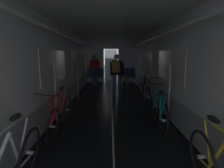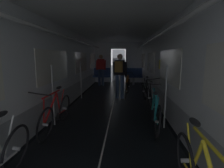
% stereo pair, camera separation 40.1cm
% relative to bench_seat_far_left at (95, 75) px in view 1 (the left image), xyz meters
% --- Properties ---
extents(train_car_shell, '(3.14, 12.34, 2.57)m').
position_rel_bench_seat_far_left_xyz_m(train_car_shell, '(0.90, -4.47, 1.13)').
color(train_car_shell, black).
rests_on(train_car_shell, ground).
extents(bench_seat_far_left, '(0.98, 0.51, 0.95)m').
position_rel_bench_seat_far_left_xyz_m(bench_seat_far_left, '(0.00, 0.00, 0.00)').
color(bench_seat_far_left, gray).
rests_on(bench_seat_far_left, ground).
extents(bench_seat_far_right, '(0.98, 0.51, 0.95)m').
position_rel_bench_seat_far_left_xyz_m(bench_seat_far_right, '(1.80, 0.00, 0.00)').
color(bench_seat_far_right, gray).
rests_on(bench_seat_far_right, ground).
extents(bicycle_red, '(0.44, 1.69, 0.95)m').
position_rel_bench_seat_far_left_xyz_m(bicycle_red, '(-0.20, -6.26, -0.19)').
color(bicycle_red, black).
rests_on(bicycle_red, ground).
extents(bicycle_black, '(0.45, 1.69, 0.96)m').
position_rel_bench_seat_far_left_xyz_m(bicycle_black, '(2.03, -3.98, -0.19)').
color(bicycle_black, black).
rests_on(bicycle_black, ground).
extents(bicycle_teal, '(0.44, 1.69, 0.95)m').
position_rel_bench_seat_far_left_xyz_m(bicycle_teal, '(1.96, -5.99, -0.19)').
color(bicycle_teal, black).
rests_on(bicycle_teal, ground).
extents(person_cyclist_aisle, '(0.56, 0.44, 1.69)m').
position_rel_bench_seat_far_left_xyz_m(person_cyclist_aisle, '(1.10, -3.27, 0.45)').
color(person_cyclist_aisle, '#384C75').
rests_on(person_cyclist_aisle, ground).
extents(bicycle_orange_in_aisle, '(0.44, 1.69, 0.95)m').
position_rel_bench_seat_far_left_xyz_m(bicycle_orange_in_aisle, '(1.39, -3.00, -0.18)').
color(bicycle_orange_in_aisle, black).
rests_on(bicycle_orange_in_aisle, ground).
extents(person_standing_near_bench, '(0.53, 0.23, 1.69)m').
position_rel_bench_seat_far_left_xyz_m(person_standing_near_bench, '(0.00, -0.38, 0.41)').
color(person_standing_near_bench, '#384C75').
rests_on(person_standing_near_bench, ground).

